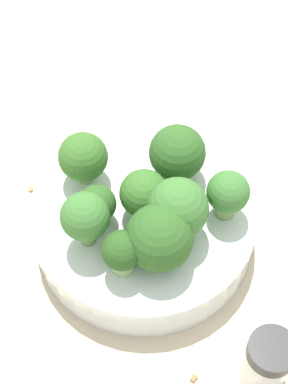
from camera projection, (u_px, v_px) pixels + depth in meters
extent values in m
plane|color=beige|center=(144.00, 236.00, 0.60)|extent=(3.00, 3.00, 0.00)
cylinder|color=silver|center=(144.00, 224.00, 0.58)|extent=(0.20, 0.20, 0.04)
cylinder|color=#84AD66|center=(98.00, 214.00, 0.55)|extent=(0.02, 0.02, 0.02)
sphere|color=#2D5B23|center=(97.00, 204.00, 0.54)|extent=(0.03, 0.03, 0.03)
cylinder|color=#7A9E5B|center=(226.00, 204.00, 0.55)|extent=(0.02, 0.02, 0.03)
sphere|color=#3D7533|center=(228.00, 192.00, 0.53)|extent=(0.04, 0.04, 0.04)
cylinder|color=#8EB770|center=(179.00, 220.00, 0.54)|extent=(0.02, 0.02, 0.03)
sphere|color=#3D7533|center=(180.00, 205.00, 0.52)|extent=(0.05, 0.05, 0.05)
cylinder|color=#7A9E5B|center=(158.00, 250.00, 0.53)|extent=(0.02, 0.02, 0.02)
sphere|color=#2D5B23|center=(159.00, 238.00, 0.51)|extent=(0.06, 0.06, 0.06)
cylinder|color=#7A9E5B|center=(87.00, 231.00, 0.53)|extent=(0.02, 0.02, 0.03)
sphere|color=#3D7533|center=(85.00, 217.00, 0.51)|extent=(0.04, 0.04, 0.04)
cylinder|color=#8EB770|center=(143.00, 200.00, 0.56)|extent=(0.02, 0.02, 0.02)
sphere|color=#386B28|center=(143.00, 188.00, 0.54)|extent=(0.04, 0.04, 0.04)
cylinder|color=#84AD66|center=(179.00, 168.00, 0.57)|extent=(0.02, 0.02, 0.02)
sphere|color=#2D5B23|center=(180.00, 154.00, 0.56)|extent=(0.05, 0.05, 0.05)
cylinder|color=#8EB770|center=(123.00, 261.00, 0.52)|extent=(0.02, 0.02, 0.02)
sphere|color=#28511E|center=(122.00, 250.00, 0.51)|extent=(0.03, 0.03, 0.03)
cylinder|color=#8EB770|center=(85.00, 169.00, 0.57)|extent=(0.02, 0.02, 0.02)
sphere|color=#386B28|center=(84.00, 156.00, 0.56)|extent=(0.04, 0.04, 0.04)
cylinder|color=silver|center=(265.00, 365.00, 0.50)|extent=(0.04, 0.04, 0.05)
cylinder|color=#2D2D2D|center=(272.00, 351.00, 0.48)|extent=(0.04, 0.04, 0.01)
cube|color=#AD7F4C|center=(30.00, 188.00, 0.62)|extent=(0.01, 0.01, 0.01)
cube|color=olive|center=(194.00, 378.00, 0.52)|extent=(0.00, 0.01, 0.01)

